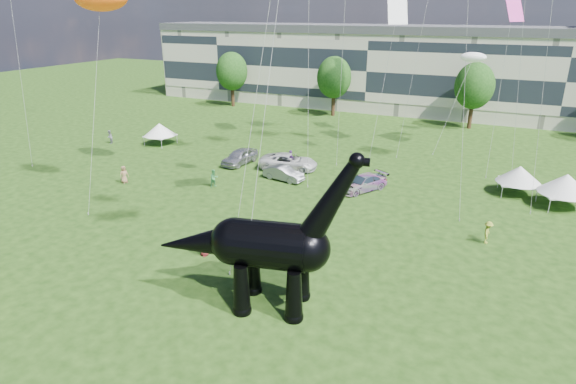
% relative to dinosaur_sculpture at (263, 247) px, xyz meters
% --- Properties ---
extents(ground, '(220.00, 220.00, 0.00)m').
position_rel_dinosaur_sculpture_xyz_m(ground, '(-2.32, -3.42, -3.56)').
color(ground, '#16330C').
rests_on(ground, ground).
extents(terrace_row, '(78.00, 11.00, 12.00)m').
position_rel_dinosaur_sculpture_xyz_m(terrace_row, '(-10.32, 58.58, 2.44)').
color(terrace_row, beige).
rests_on(terrace_row, ground).
extents(tree_far_left, '(5.20, 5.20, 9.44)m').
position_rel_dinosaur_sculpture_xyz_m(tree_far_left, '(-32.32, 49.58, 2.73)').
color(tree_far_left, '#382314').
rests_on(tree_far_left, ground).
extents(tree_mid_left, '(5.20, 5.20, 9.44)m').
position_rel_dinosaur_sculpture_xyz_m(tree_mid_left, '(-14.32, 49.58, 2.73)').
color(tree_mid_left, '#382314').
rests_on(tree_mid_left, ground).
extents(tree_mid_right, '(5.20, 5.20, 9.44)m').
position_rel_dinosaur_sculpture_xyz_m(tree_mid_right, '(5.68, 49.58, 2.73)').
color(tree_mid_right, '#382314').
rests_on(tree_mid_right, ground).
extents(dinosaur_sculpture, '(11.55, 4.36, 9.42)m').
position_rel_dinosaur_sculpture_xyz_m(dinosaur_sculpture, '(0.00, 0.00, 0.00)').
color(dinosaur_sculpture, black).
rests_on(dinosaur_sculpture, ground).
extents(car_silver, '(2.39, 4.98, 1.64)m').
position_rel_dinosaur_sculpture_xyz_m(car_silver, '(-14.52, 21.86, -2.74)').
color(car_silver, '#B3B2B7').
rests_on(car_silver, ground).
extents(car_grey, '(4.26, 2.08, 1.34)m').
position_rel_dinosaur_sculpture_xyz_m(car_grey, '(-8.07, 19.21, -2.89)').
color(car_grey, slate).
rests_on(car_grey, ground).
extents(car_white, '(6.29, 3.74, 1.64)m').
position_rel_dinosaur_sculpture_xyz_m(car_white, '(-9.05, 22.37, -2.74)').
color(car_white, silver).
rests_on(car_white, ground).
extents(car_dark, '(4.27, 5.27, 1.43)m').
position_rel_dinosaur_sculpture_xyz_m(car_dark, '(-0.38, 19.72, -2.84)').
color(car_dark, '#595960').
rests_on(car_dark, ground).
extents(gazebo_near, '(5.15, 5.15, 2.88)m').
position_rel_dinosaur_sculpture_xyz_m(gazebo_near, '(15.75, 23.05, -1.53)').
color(gazebo_near, white).
rests_on(gazebo_near, ground).
extents(gazebo_far, '(4.30, 4.30, 2.62)m').
position_rel_dinosaur_sculpture_xyz_m(gazebo_far, '(12.27, 24.64, -1.72)').
color(gazebo_far, silver).
rests_on(gazebo_far, ground).
extents(gazebo_left, '(3.91, 3.91, 2.61)m').
position_rel_dinosaur_sculpture_xyz_m(gazebo_left, '(-27.29, 24.57, -1.73)').
color(gazebo_left, white).
rests_on(gazebo_left, ground).
extents(visitors, '(57.23, 43.04, 1.88)m').
position_rel_dinosaur_sculpture_xyz_m(visitors, '(-6.36, 12.27, -2.72)').
color(visitors, '#336080').
rests_on(visitors, ground).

